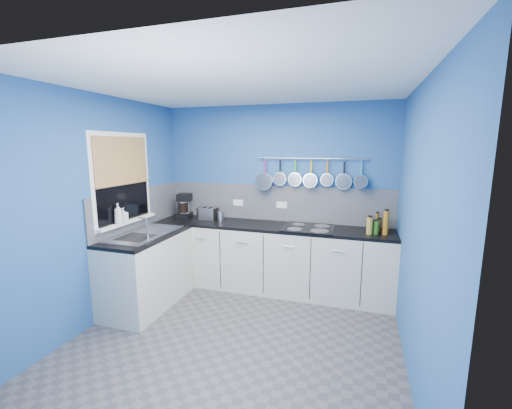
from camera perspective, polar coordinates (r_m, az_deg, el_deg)
The scene contains 44 objects.
floor at distance 3.72m, azimuth -2.94°, elevation -21.60°, with size 3.20×3.00×0.02m, color #47474C.
ceiling at distance 3.22m, azimuth -3.37°, elevation 20.26°, with size 3.20×3.00×0.02m, color white.
wall_back at distance 4.66m, azimuth 3.39°, elevation 1.51°, with size 3.20×0.02×2.50m, color #245292.
wall_front at distance 1.96m, azimuth -19.17°, elevation -11.09°, with size 3.20×0.02×2.50m, color #245292.
wall_left at distance 4.08m, azimuth -24.80°, elevation -0.60°, with size 0.02×3.00×2.50m, color #245292.
wall_right at distance 3.08m, azimuth 26.24°, elevation -3.92°, with size 0.02×3.00×2.50m, color #245292.
backsplash_back at distance 4.66m, azimuth 3.31°, elevation 0.26°, with size 3.20×0.02×0.50m, color gray.
backsplash_left at distance 4.54m, azimuth -19.45°, elevation -0.55°, with size 0.02×1.80×0.50m, color gray.
cabinet_run_back at distance 4.56m, azimuth 2.32°, elevation -9.28°, with size 3.20×0.60×0.86m, color beige.
worktop_back at distance 4.44m, azimuth 2.36°, elevation -3.78°, with size 3.20×0.60×0.04m, color black.
cabinet_run_left at distance 4.33m, azimuth -18.19°, elevation -10.88°, with size 0.60×1.20×0.86m, color beige.
worktop_left at distance 4.20m, azimuth -18.52°, elevation -5.11°, with size 0.60×1.20×0.04m, color black.
window_frame at distance 4.25m, azimuth -22.04°, elevation 4.05°, with size 0.01×1.00×1.10m, color white.
window_glass at distance 4.24m, azimuth -21.99°, elevation 4.05°, with size 0.01×0.90×1.00m, color black.
bamboo_blind at distance 4.22m, azimuth -22.10°, elevation 7.09°, with size 0.01×0.90×0.55m, color tan.
window_sill at distance 4.31m, azimuth -21.34°, elevation -2.77°, with size 0.10×0.98×0.03m, color white.
sink_unit at distance 4.19m, azimuth -18.54°, elevation -4.80°, with size 0.50×0.95×0.01m, color silver.
mixer_tap at distance 3.93m, azimuth -18.28°, elevation -3.86°, with size 0.12×0.08×0.26m, color silver, non-canonical shape.
socket_left at distance 4.81m, azimuth -3.09°, elevation 0.33°, with size 0.15×0.01×0.09m, color white.
socket_right at distance 4.62m, azimuth 4.47°, elevation -0.08°, with size 0.15×0.01×0.09m, color white.
pot_rail at distance 4.46m, azimuth 9.58°, elevation 7.85°, with size 0.02×0.02×1.45m, color silver.
soap_bottle_a at distance 4.14m, azimuth -22.70°, elevation -1.45°, with size 0.09×0.09×0.24m, color white.
soap_bottle_b at distance 4.21m, azimuth -21.93°, elevation -1.69°, with size 0.08×0.08×0.17m, color white.
paper_towel at distance 4.99m, azimuth -12.29°, elevation -0.46°, with size 0.13×0.13×0.30m, color white.
coffee_maker at distance 4.98m, azimuth -12.35°, elevation -0.18°, with size 0.20×0.22×0.35m, color black, non-canonical shape.
toaster at distance 4.81m, azimuth -8.34°, elevation -1.54°, with size 0.26×0.15×0.17m, color silver.
canister at distance 4.71m, azimuth -6.15°, elevation -1.96°, with size 0.09×0.09×0.13m, color silver.
hob at distance 4.29m, azimuth 9.07°, elevation -4.00°, with size 0.65×0.57×0.01m, color black.
pan_0 at distance 4.59m, azimuth 1.58°, elevation 5.31°, with size 0.25×0.10×0.44m, color silver, non-canonical shape.
pan_1 at distance 4.54m, azimuth 4.16°, elevation 5.64°, with size 0.18×0.06×0.37m, color silver, non-canonical shape.
pan_2 at distance 4.49m, azimuth 6.80°, elevation 5.54°, with size 0.19×0.06×0.38m, color silver, non-canonical shape.
pan_3 at distance 4.46m, azimuth 9.49°, elevation 5.40°, with size 0.19×0.10×0.38m, color silver, non-canonical shape.
pan_4 at distance 4.43m, azimuth 12.21°, elevation 5.42°, with size 0.17×0.06×0.36m, color silver, non-canonical shape.
pan_5 at distance 4.42m, azimuth 14.94°, elevation 5.07°, with size 0.21×0.06×0.40m, color silver, non-canonical shape.
pan_6 at distance 4.42m, azimuth 17.71°, elevation 5.14°, with size 0.17×0.12×0.36m, color silver, non-canonical shape.
condiment_0 at distance 4.40m, azimuth 21.38°, elevation -3.55°, with size 0.06×0.06×0.11m, color #4C190C.
condiment_1 at distance 4.39m, azimuth 20.18°, elevation -2.84°, with size 0.05×0.05×0.22m, color brown.
condiment_2 at distance 4.41m, azimuth 19.21°, elevation -3.31°, with size 0.07×0.07×0.13m, color black.
condiment_3 at distance 4.30m, azimuth 21.48°, elevation -3.57°, with size 0.05×0.05×0.16m, color black.
condiment_4 at distance 4.31m, azimuth 20.47°, elevation -3.47°, with size 0.06×0.06×0.16m, color brown.
condiment_5 at distance 4.30m, azimuth 19.07°, elevation -3.71°, with size 0.06×0.06×0.11m, color #3F721E.
condiment_6 at distance 4.20m, azimuth 21.53°, elevation -2.96°, with size 0.07×0.07×0.29m, color #8C5914.
condiment_7 at distance 4.21m, azimuth 20.06°, elevation -3.76°, with size 0.06×0.06×0.16m, color #265919.
condiment_8 at distance 4.17m, azimuth 19.04°, elevation -3.49°, with size 0.07×0.07×0.21m, color olive.
Camera 1 is at (1.12, -2.96, 1.94)m, focal length 23.15 mm.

